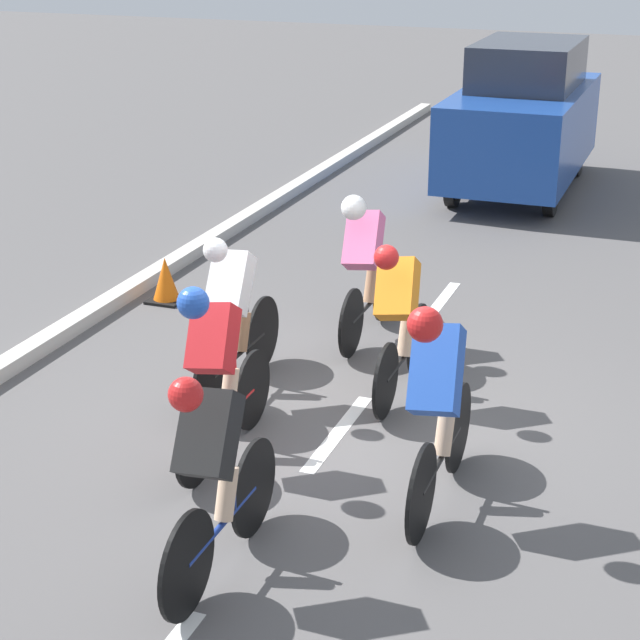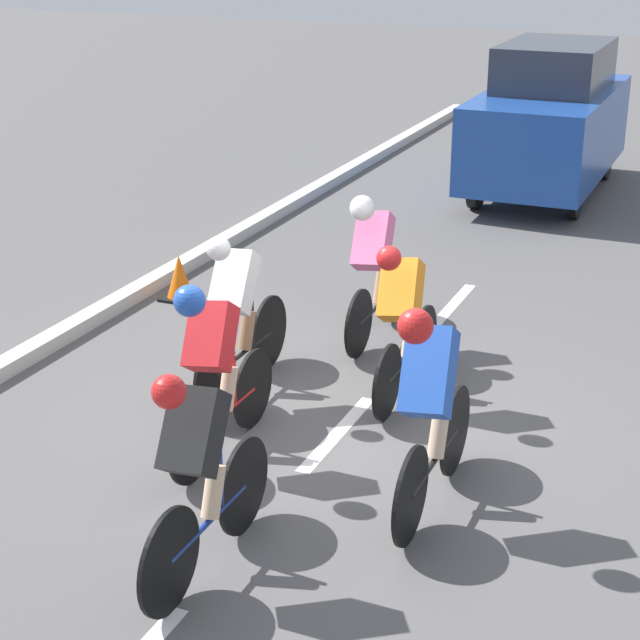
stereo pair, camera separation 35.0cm
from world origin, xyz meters
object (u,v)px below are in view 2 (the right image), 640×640
object	(u,v)px
cyclist_orange	(402,317)
cyclist_blue	(430,401)
cyclist_white	(237,310)
traffic_cone	(180,278)
cyclist_red	(214,363)
cyclist_black	(199,467)
support_car	(549,120)
cyclist_pink	(374,262)

from	to	relation	value
cyclist_orange	cyclist_blue	bearing A→B (deg)	114.70
cyclist_white	traffic_cone	world-z (taller)	cyclist_white
cyclist_orange	cyclist_red	size ratio (longest dim) A/B	0.99
cyclist_black	cyclist_blue	size ratio (longest dim) A/B	0.96
traffic_cone	cyclist_red	bearing A→B (deg)	124.63
support_car	cyclist_white	bearing A→B (deg)	83.32
cyclist_red	support_car	distance (m)	9.11
cyclist_orange	traffic_cone	distance (m)	3.34
cyclist_white	cyclist_orange	xyz separation A→B (m)	(-1.32, -0.44, -0.01)
cyclist_blue	support_car	distance (m)	9.28
cyclist_orange	cyclist_white	bearing A→B (deg)	18.31
cyclist_orange	cyclist_pink	size ratio (longest dim) A/B	0.97
cyclist_red	cyclist_pink	world-z (taller)	cyclist_pink
cyclist_white	traffic_cone	bearing A→B (deg)	-47.99
cyclist_orange	cyclist_pink	xyz separation A→B (m)	(0.68, -1.12, 0.05)
support_car	cyclist_orange	bearing A→B (deg)	92.95
cyclist_black	support_car	distance (m)	10.49
cyclist_pink	traffic_cone	size ratio (longest dim) A/B	3.42
cyclist_black	support_car	bearing A→B (deg)	-89.47
support_car	traffic_cone	bearing A→B (deg)	67.04
cyclist_blue	cyclist_black	bearing A→B (deg)	50.61
cyclist_blue	support_car	size ratio (longest dim) A/B	0.43
cyclist_pink	cyclist_red	bearing A→B (deg)	84.19
cyclist_red	cyclist_blue	bearing A→B (deg)	176.14
cyclist_white	support_car	bearing A→B (deg)	-96.68
traffic_cone	cyclist_white	bearing A→B (deg)	132.01
cyclist_orange	cyclist_red	world-z (taller)	cyclist_red
cyclist_white	traffic_cone	size ratio (longest dim) A/B	3.48
support_car	traffic_cone	size ratio (longest dim) A/B	8.11
cyclist_orange	traffic_cone	xyz separation A→B (m)	(2.99, -1.41, -0.51)
cyclist_orange	cyclist_black	world-z (taller)	cyclist_black
cyclist_black	support_car	xyz separation A→B (m)	(0.10, -10.49, 0.31)
cyclist_black	support_car	world-z (taller)	support_car
cyclist_orange	cyclist_black	bearing A→B (deg)	84.34
cyclist_red	cyclist_blue	xyz separation A→B (m)	(-1.71, 0.12, 0.06)
cyclist_blue	cyclist_red	bearing A→B (deg)	-3.86
cyclist_orange	support_car	xyz separation A→B (m)	(0.39, -7.55, 0.33)
cyclist_black	cyclist_pink	world-z (taller)	cyclist_pink
cyclist_blue	cyclist_orange	bearing A→B (deg)	-65.30
cyclist_red	traffic_cone	world-z (taller)	cyclist_red
cyclist_white	cyclist_black	distance (m)	2.71
cyclist_pink	support_car	xyz separation A→B (m)	(-0.29, -6.42, 0.27)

